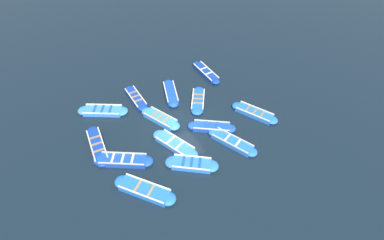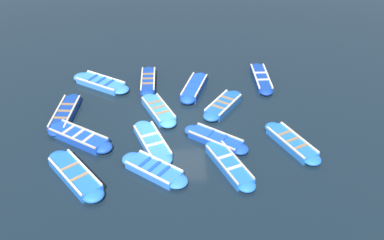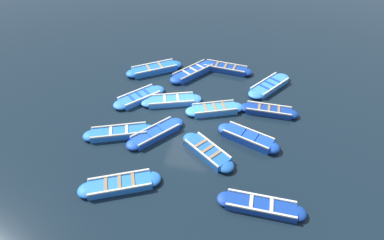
{
  "view_description": "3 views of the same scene",
  "coord_description": "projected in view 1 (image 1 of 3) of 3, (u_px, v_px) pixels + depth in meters",
  "views": [
    {
      "loc": [
        12.72,
        -7.01,
        15.13
      ],
      "look_at": [
        0.2,
        0.71,
        0.26
      ],
      "focal_mm": 28.0,
      "sensor_mm": 36.0,
      "label": 1
    },
    {
      "loc": [
        17.68,
        -0.52,
        12.65
      ],
      "look_at": [
        0.11,
        0.54,
        0.39
      ],
      "focal_mm": 42.0,
      "sensor_mm": 36.0,
      "label": 2
    },
    {
      "loc": [
        -2.96,
        12.09,
        10.43
      ],
      "look_at": [
        -0.19,
        0.23,
        0.26
      ],
      "focal_mm": 28.0,
      "sensor_mm": 36.0,
      "label": 3
    }
  ],
  "objects": [
    {
      "name": "boat_inner_gap",
      "position": [
        192.0,
        164.0,
        18.39
      ],
      "size": [
        2.8,
        3.16,
        0.38
      ],
      "color": "blue",
      "rests_on": "ground"
    },
    {
      "name": "boat_far_corner",
      "position": [
        171.0,
        93.0,
        23.06
      ],
      "size": [
        3.35,
        1.83,
        0.46
      ],
      "color": "#1947B7",
      "rests_on": "ground"
    },
    {
      "name": "boat_centre",
      "position": [
        97.0,
        145.0,
        19.4
      ],
      "size": [
        3.74,
        1.2,
        0.41
      ],
      "color": "navy",
      "rests_on": "ground"
    },
    {
      "name": "boat_near_quay",
      "position": [
        232.0,
        142.0,
        19.63
      ],
      "size": [
        3.64,
        2.08,
        0.39
      ],
      "color": "blue",
      "rests_on": "ground"
    },
    {
      "name": "boat_stern_in",
      "position": [
        206.0,
        72.0,
        25.0
      ],
      "size": [
        3.54,
        0.8,
        0.38
      ],
      "color": "navy",
      "rests_on": "ground"
    },
    {
      "name": "boat_outer_right",
      "position": [
        198.0,
        100.0,
        22.51
      ],
      "size": [
        3.07,
        2.55,
        0.4
      ],
      "color": "#1E59AD",
      "rests_on": "ground"
    },
    {
      "name": "boat_outer_left",
      "position": [
        136.0,
        98.0,
        22.71
      ],
      "size": [
        3.24,
        0.79,
        0.39
      ],
      "color": "navy",
      "rests_on": "ground"
    },
    {
      "name": "boat_mid_row",
      "position": [
        123.0,
        160.0,
        18.55
      ],
      "size": [
        2.82,
        3.57,
        0.43
      ],
      "color": "#1947B7",
      "rests_on": "ground"
    },
    {
      "name": "boat_bow_out",
      "position": [
        254.0,
        113.0,
        21.57
      ],
      "size": [
        3.53,
        2.26,
        0.38
      ],
      "color": "blue",
      "rests_on": "ground"
    },
    {
      "name": "ground_plane",
      "position": [
        182.0,
        125.0,
        20.96
      ],
      "size": [
        120.0,
        120.0,
        0.0
      ],
      "primitive_type": "plane",
      "color": "black"
    },
    {
      "name": "boat_broadside",
      "position": [
        175.0,
        144.0,
        19.51
      ],
      "size": [
        3.64,
        2.05,
        0.36
      ],
      "color": "#3884E0",
      "rests_on": "ground"
    },
    {
      "name": "boat_drifting",
      "position": [
        212.0,
        127.0,
        20.58
      ],
      "size": [
        2.64,
        3.12,
        0.38
      ],
      "color": "#1947B7",
      "rests_on": "ground"
    },
    {
      "name": "boat_end_of_row",
      "position": [
        103.0,
        111.0,
        21.74
      ],
      "size": [
        2.8,
        3.57,
        0.37
      ],
      "color": "#3884E0",
      "rests_on": "ground"
    },
    {
      "name": "boat_alongside",
      "position": [
        160.0,
        119.0,
        21.15
      ],
      "size": [
        3.36,
        2.03,
        0.4
      ],
      "color": "#3884E0",
      "rests_on": "ground"
    },
    {
      "name": "boat_tucked",
      "position": [
        145.0,
        190.0,
        17.06
      ],
      "size": [
        3.65,
        3.01,
        0.44
      ],
      "color": "blue",
      "rests_on": "ground"
    }
  ]
}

